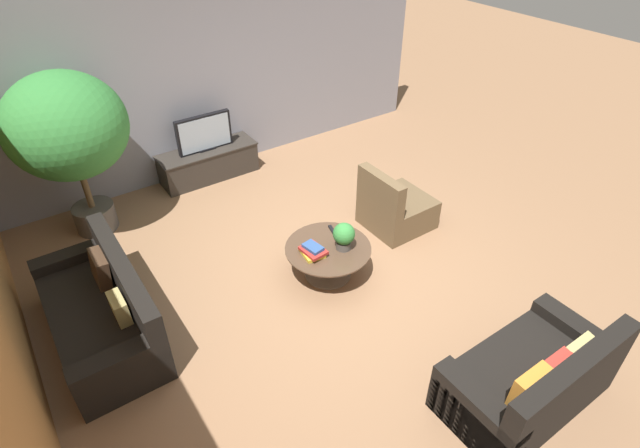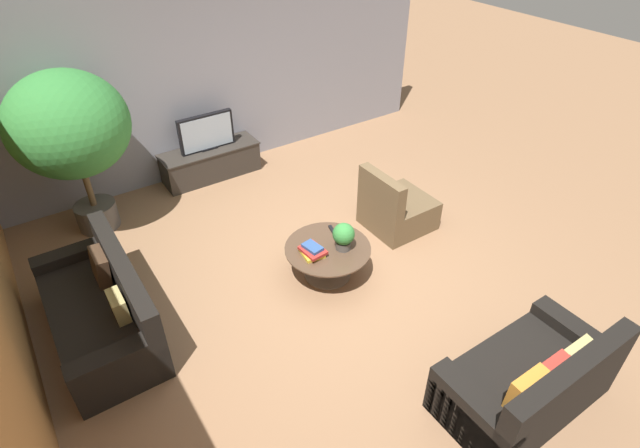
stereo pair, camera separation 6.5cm
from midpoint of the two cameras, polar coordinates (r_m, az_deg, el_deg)
name	(u,v)px [view 1 (the left image)]	position (r m, az deg, el deg)	size (l,w,h in m)	color
ground_plane	(341,274)	(5.91, 2.11, -5.71)	(24.00, 24.00, 0.00)	#8C6647
back_wall_stone	(208,70)	(7.66, -12.88, 16.75)	(7.40, 0.12, 3.00)	gray
media_console	(209,163)	(7.78, -12.86, 6.86)	(1.47, 0.50, 0.47)	#2D2823
television	(204,133)	(7.56, -13.35, 10.06)	(0.83, 0.13, 0.54)	black
coffee_table	(328,256)	(5.72, 0.59, -3.64)	(0.98, 0.98, 0.40)	#756656
couch_by_wall	(103,313)	(5.52, -23.89, -9.33)	(0.84, 1.87, 0.84)	black
couch_near_entry	(531,380)	(4.89, 22.60, -16.10)	(1.53, 0.84, 0.84)	black
armchair_wicker	(395,209)	(6.56, 8.26, 1.75)	(0.80, 0.76, 0.86)	brown
potted_palm_tall	(67,130)	(6.59, -27.19, 9.55)	(1.40, 1.40, 2.08)	#514C47
potted_plant_tabletop	(344,235)	(5.53, 2.41, -1.32)	(0.25, 0.25, 0.33)	#514C47
book_stack	(313,251)	(5.52, -1.17, -3.07)	(0.25, 0.30, 0.11)	gold
remote_black	(332,229)	(5.89, 1.05, -0.62)	(0.04, 0.16, 0.02)	black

